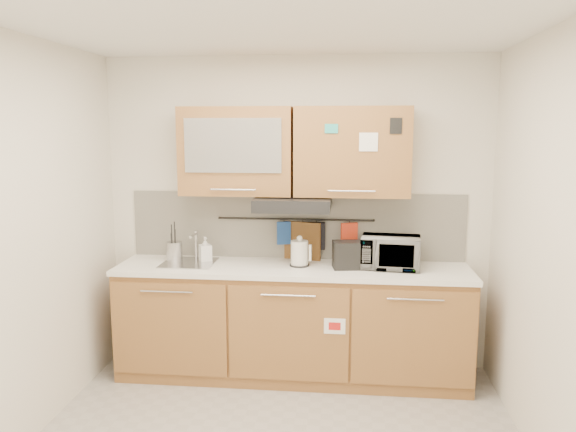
# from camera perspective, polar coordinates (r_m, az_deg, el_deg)

# --- Properties ---
(ceiling) EXTENTS (3.20, 3.20, 0.00)m
(ceiling) POSITION_cam_1_polar(r_m,az_deg,el_deg) (3.23, -1.72, 19.34)
(ceiling) COLOR white
(ceiling) RESTS_ON wall_back
(wall_back) EXTENTS (3.20, 0.00, 3.20)m
(wall_back) POSITION_cam_1_polar(r_m,az_deg,el_deg) (4.72, 0.81, 0.24)
(wall_back) COLOR silver
(wall_back) RESTS_ON ground
(wall_left) EXTENTS (0.00, 3.00, 3.00)m
(wall_left) POSITION_cam_1_polar(r_m,az_deg,el_deg) (3.81, -26.22, -2.83)
(wall_left) COLOR silver
(wall_left) RESTS_ON ground
(wall_right) EXTENTS (0.00, 3.00, 3.00)m
(wall_right) POSITION_cam_1_polar(r_m,az_deg,el_deg) (3.44, 25.94, -4.03)
(wall_right) COLOR silver
(wall_right) RESTS_ON ground
(base_cabinet) EXTENTS (2.80, 0.64, 0.88)m
(base_cabinet) POSITION_cam_1_polar(r_m,az_deg,el_deg) (4.65, 0.43, -11.30)
(base_cabinet) COLOR #A07238
(base_cabinet) RESTS_ON floor
(countertop) EXTENTS (2.82, 0.62, 0.04)m
(countertop) POSITION_cam_1_polar(r_m,az_deg,el_deg) (4.50, 0.44, -5.40)
(countertop) COLOR white
(countertop) RESTS_ON base_cabinet
(backsplash) EXTENTS (2.80, 0.02, 0.56)m
(backsplash) POSITION_cam_1_polar(r_m,az_deg,el_deg) (4.73, 0.80, -0.98)
(backsplash) COLOR silver
(backsplash) RESTS_ON countertop
(upper_cabinets) EXTENTS (1.82, 0.37, 0.70)m
(upper_cabinets) POSITION_cam_1_polar(r_m,az_deg,el_deg) (4.50, 0.56, 6.59)
(upper_cabinets) COLOR #A07238
(upper_cabinets) RESTS_ON wall_back
(range_hood) EXTENTS (0.60, 0.46, 0.10)m
(range_hood) POSITION_cam_1_polar(r_m,az_deg,el_deg) (4.46, 0.52, 1.28)
(range_hood) COLOR black
(range_hood) RESTS_ON upper_cabinets
(sink) EXTENTS (0.42, 0.40, 0.26)m
(sink) POSITION_cam_1_polar(r_m,az_deg,el_deg) (4.67, -10.00, -4.70)
(sink) COLOR silver
(sink) RESTS_ON countertop
(utensil_rail) EXTENTS (1.30, 0.02, 0.02)m
(utensil_rail) POSITION_cam_1_polar(r_m,az_deg,el_deg) (4.68, 0.76, -0.34)
(utensil_rail) COLOR black
(utensil_rail) RESTS_ON backsplash
(utensil_crock) EXTENTS (0.17, 0.17, 0.33)m
(utensil_crock) POSITION_cam_1_polar(r_m,az_deg,el_deg) (4.74, -11.47, -3.54)
(utensil_crock) COLOR #ABAAAE
(utensil_crock) RESTS_ON countertop
(kettle) EXTENTS (0.18, 0.16, 0.25)m
(kettle) POSITION_cam_1_polar(r_m,az_deg,el_deg) (4.50, 1.19, -3.87)
(kettle) COLOR silver
(kettle) RESTS_ON countertop
(toaster) EXTENTS (0.30, 0.21, 0.21)m
(toaster) POSITION_cam_1_polar(r_m,az_deg,el_deg) (4.45, 6.42, -3.92)
(toaster) COLOR black
(toaster) RESTS_ON countertop
(microwave) EXTENTS (0.48, 0.35, 0.25)m
(microwave) POSITION_cam_1_polar(r_m,az_deg,el_deg) (4.50, 10.37, -3.64)
(microwave) COLOR #999999
(microwave) RESTS_ON countertop
(soap_bottle) EXTENTS (0.13, 0.13, 0.21)m
(soap_bottle) POSITION_cam_1_polar(r_m,az_deg,el_deg) (4.69, -8.40, -3.36)
(soap_bottle) COLOR #999999
(soap_bottle) RESTS_ON countertop
(cutting_board) EXTENTS (0.31, 0.10, 0.39)m
(cutting_board) POSITION_cam_1_polar(r_m,az_deg,el_deg) (4.70, 1.47, -2.96)
(cutting_board) COLOR brown
(cutting_board) RESTS_ON utensil_rail
(oven_mitt) EXTENTS (0.12, 0.06, 0.19)m
(oven_mitt) POSITION_cam_1_polar(r_m,az_deg,el_deg) (4.70, -0.43, -1.73)
(oven_mitt) COLOR #204794
(oven_mitt) RESTS_ON utensil_rail
(dark_pouch) EXTENTS (0.15, 0.04, 0.23)m
(dark_pouch) POSITION_cam_1_polar(r_m,az_deg,el_deg) (4.68, 2.90, -2.03)
(dark_pouch) COLOR black
(dark_pouch) RESTS_ON utensil_rail
(pot_holder) EXTENTS (0.14, 0.07, 0.17)m
(pot_holder) POSITION_cam_1_polar(r_m,az_deg,el_deg) (4.66, 6.24, -1.75)
(pot_holder) COLOR red
(pot_holder) RESTS_ON utensil_rail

